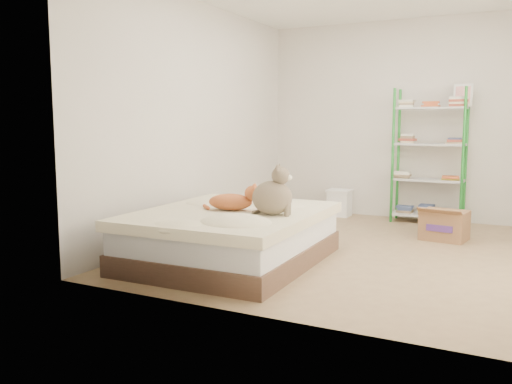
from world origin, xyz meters
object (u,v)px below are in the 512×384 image
Objects in this scene: grey_cat at (272,190)px; cardboard_box at (444,225)px; orange_cat at (230,200)px; bed at (231,236)px; white_bin at (339,203)px; shelf_unit at (430,158)px.

grey_cat reaches higher than cardboard_box.
orange_cat is 0.94× the size of cardboard_box.
bed is 2.81m from white_bin.
orange_cat is 1.11× the size of grey_cat.
bed reaches higher than white_bin.
bed is 5.27× the size of white_bin.
bed reaches higher than cardboard_box.
bed is at bearing -122.60° from cardboard_box.
cardboard_box is (1.60, 1.88, -0.08)m from bed.
grey_cat is 1.18× the size of white_bin.
orange_cat is at bearing -122.98° from cardboard_box.
grey_cat reaches higher than bed.
grey_cat is 2.31m from cardboard_box.
bed is at bearing -113.97° from shelf_unit.
shelf_unit is at bearing 64.67° from bed.
cardboard_box is at bearing -31.89° from white_bin.
white_bin is (0.12, 2.80, -0.39)m from orange_cat.
cardboard_box is 1.40× the size of white_bin.
bed is 0.63m from grey_cat.
shelf_unit is at bearing 48.68° from orange_cat.
white_bin is (-0.33, 2.85, -0.51)m from grey_cat.
shelf_unit is 4.79× the size of white_bin.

